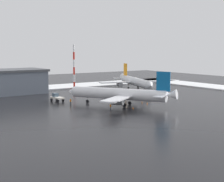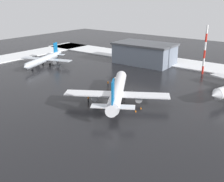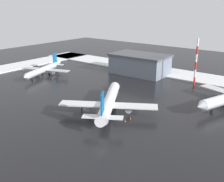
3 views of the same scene
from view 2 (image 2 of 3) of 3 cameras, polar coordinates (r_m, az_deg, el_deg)
ground_plane at (r=83.21m, az=-1.11°, el=-0.66°), size 240.00×240.00×0.00m
snow_bank_far at (r=124.62m, az=13.43°, el=5.62°), size 152.00×16.00×0.40m
airplane_parked_portside at (r=76.02m, az=1.11°, el=0.03°), size 25.77×30.07×9.99m
airplane_parked_starboard at (r=119.40m, az=-13.66°, el=6.24°), size 22.27×26.39×8.09m
pushback_tug at (r=96.67m, az=1.68°, el=2.96°), size 3.06×4.94×2.50m
ground_crew_mid_apron at (r=90.45m, az=-0.82°, el=1.62°), size 0.36×0.36×1.71m
ground_crew_by_nose_gear at (r=77.47m, az=-4.85°, el=-1.49°), size 0.36×0.36×1.71m
antenna_mast at (r=108.03m, az=18.35°, el=7.89°), size 0.70×0.70×17.86m
cargo_hangar at (r=120.41m, az=6.61°, el=7.62°), size 25.46×15.78×8.80m
traffic_cone_near_nose at (r=72.71m, az=-2.11°, el=-3.44°), size 0.36×0.36×0.55m
traffic_cone_mid_line at (r=72.93m, az=5.90°, el=-3.46°), size 0.36×0.36×0.55m
traffic_cone_wingtip_side at (r=71.06m, az=4.85°, el=-4.05°), size 0.36×0.36×0.55m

